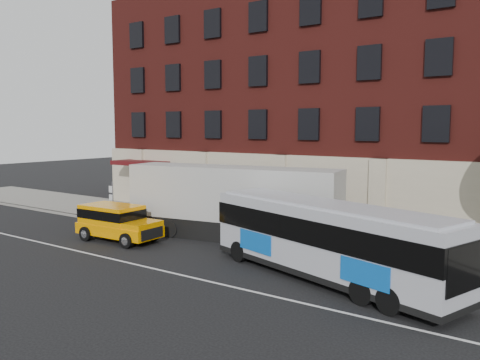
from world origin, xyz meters
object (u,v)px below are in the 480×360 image
Objects in this scene: shipping_container at (232,203)px; yellow_suv at (116,220)px; sign_pole at (112,199)px; city_bus at (327,238)px.

yellow_suv is at bearing -140.72° from shipping_container.
shipping_container is (8.56, 0.65, 0.41)m from sign_pole.
city_bus is at bearing 0.72° from yellow_suv.
city_bus is 8.01m from shipping_container.
shipping_container is (4.60, 3.76, 0.82)m from yellow_suv.
city_bus is at bearing -10.68° from sign_pole.
city_bus is (15.71, -2.96, 0.19)m from sign_pole.
sign_pole is 8.60m from shipping_container.
city_bus reaches higher than yellow_suv.
sign_pole is 0.52× the size of yellow_suv.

